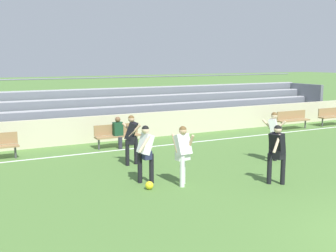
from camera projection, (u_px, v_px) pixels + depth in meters
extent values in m
cube|color=white|center=(164.00, 145.00, 16.98)|extent=(44.00, 0.12, 0.01)
cube|color=beige|center=(144.00, 125.00, 18.55)|extent=(48.00, 0.16, 1.09)
cube|color=#B2B2B7|center=(99.00, 129.00, 18.59)|extent=(26.89, 0.36, 0.08)
cube|color=slate|center=(100.00, 134.00, 18.45)|extent=(26.89, 0.04, 0.39)
cube|color=#B2B2B7|center=(94.00, 118.00, 19.07)|extent=(26.89, 0.36, 0.08)
cube|color=slate|center=(96.00, 123.00, 18.93)|extent=(26.89, 0.04, 0.39)
cube|color=#B2B2B7|center=(90.00, 108.00, 19.55)|extent=(26.89, 0.36, 0.08)
cube|color=slate|center=(91.00, 113.00, 19.41)|extent=(26.89, 0.04, 0.39)
cube|color=#B2B2B7|center=(85.00, 99.00, 20.03)|extent=(26.89, 0.36, 0.08)
cube|color=slate|center=(87.00, 103.00, 19.89)|extent=(26.89, 0.04, 0.39)
cube|color=#B2B2B7|center=(81.00, 90.00, 20.51)|extent=(26.89, 0.36, 0.08)
cube|color=slate|center=(82.00, 94.00, 20.37)|extent=(26.89, 0.04, 0.39)
cube|color=slate|center=(303.00, 100.00, 25.79)|extent=(0.20, 2.84, 1.93)
cylinder|color=slate|center=(79.00, 78.00, 20.65)|extent=(26.89, 0.06, 0.06)
cube|color=#99754C|center=(333.00, 117.00, 21.96)|extent=(1.80, 0.40, 0.06)
cube|color=#99754C|center=(331.00, 112.00, 22.08)|extent=(1.80, 0.05, 0.40)
cylinder|color=#47474C|center=(322.00, 122.00, 21.64)|extent=(0.07, 0.07, 0.45)
cube|color=#99754C|center=(118.00, 136.00, 16.45)|extent=(1.80, 0.40, 0.06)
cube|color=#99754C|center=(116.00, 129.00, 16.57)|extent=(1.80, 0.05, 0.40)
cylinder|color=#47474C|center=(99.00, 144.00, 16.12)|extent=(0.07, 0.07, 0.45)
cylinder|color=#47474C|center=(137.00, 140.00, 16.85)|extent=(0.07, 0.07, 0.45)
cylinder|color=#47474C|center=(15.00, 152.00, 14.72)|extent=(0.07, 0.07, 0.45)
cube|color=#99754C|center=(294.00, 120.00, 20.68)|extent=(1.80, 0.40, 0.06)
cube|color=#99754C|center=(291.00, 115.00, 20.80)|extent=(1.80, 0.05, 0.40)
cylinder|color=#47474C|center=(281.00, 126.00, 20.36)|extent=(0.07, 0.07, 0.45)
cylinder|color=#47474C|center=(305.00, 124.00, 21.08)|extent=(0.07, 0.07, 0.45)
cylinder|color=#2D2D38|center=(120.00, 143.00, 16.29)|extent=(0.16, 0.16, 0.45)
cube|color=#194228|center=(118.00, 129.00, 16.41)|extent=(0.36, 0.24, 0.52)
sphere|color=brown|center=(118.00, 119.00, 16.35)|extent=(0.21, 0.21, 0.21)
cylinder|color=black|center=(151.00, 168.00, 11.76)|extent=(0.13, 0.13, 0.82)
cylinder|color=black|center=(140.00, 168.00, 11.78)|extent=(0.13, 0.13, 0.82)
cube|color=#232847|center=(146.00, 154.00, 11.71)|extent=(0.24, 0.37, 0.24)
cube|color=white|center=(145.00, 144.00, 11.66)|extent=(0.41, 0.41, 0.60)
cylinder|color=beige|center=(144.00, 144.00, 11.45)|extent=(0.37, 0.10, 0.46)
cylinder|color=beige|center=(146.00, 141.00, 11.86)|extent=(0.37, 0.10, 0.46)
sphere|color=beige|center=(145.00, 130.00, 11.60)|extent=(0.21, 0.21, 0.21)
sphere|color=black|center=(145.00, 129.00, 11.60)|extent=(0.20, 0.20, 0.20)
cylinder|color=white|center=(182.00, 172.00, 11.40)|extent=(0.13, 0.13, 0.84)
cylinder|color=white|center=(183.00, 169.00, 11.70)|extent=(0.13, 0.13, 0.84)
cube|color=white|center=(183.00, 156.00, 11.49)|extent=(0.38, 0.25, 0.24)
cube|color=white|center=(183.00, 145.00, 11.44)|extent=(0.41, 0.43, 0.60)
cylinder|color=#D6A884|center=(175.00, 143.00, 11.45)|extent=(0.10, 0.30, 0.50)
cylinder|color=#D6A884|center=(190.00, 143.00, 11.42)|extent=(0.10, 0.30, 0.50)
sphere|color=#D6A884|center=(183.00, 131.00, 11.38)|extent=(0.21, 0.21, 0.21)
sphere|color=brown|center=(183.00, 130.00, 11.38)|extent=(0.20, 0.20, 0.20)
cylinder|color=black|center=(269.00, 169.00, 11.68)|extent=(0.13, 0.13, 0.85)
cylinder|color=black|center=(283.00, 169.00, 11.63)|extent=(0.13, 0.13, 0.85)
cube|color=black|center=(277.00, 154.00, 11.59)|extent=(0.29, 0.40, 0.24)
cube|color=black|center=(277.00, 143.00, 11.55)|extent=(0.38, 0.43, 0.59)
cylinder|color=beige|center=(277.00, 141.00, 11.74)|extent=(0.32, 0.14, 0.50)
cylinder|color=beige|center=(277.00, 144.00, 11.34)|extent=(0.32, 0.14, 0.50)
sphere|color=beige|center=(278.00, 129.00, 11.49)|extent=(0.21, 0.21, 0.21)
sphere|color=black|center=(278.00, 129.00, 11.48)|extent=(0.20, 0.20, 0.20)
cylinder|color=black|center=(271.00, 149.00, 14.18)|extent=(0.13, 0.13, 0.88)
cylinder|color=black|center=(275.00, 148.00, 14.36)|extent=(0.13, 0.13, 0.88)
cube|color=#232847|center=(273.00, 136.00, 14.20)|extent=(0.41, 0.40, 0.24)
cube|color=white|center=(274.00, 127.00, 14.16)|extent=(0.51, 0.51, 0.60)
cylinder|color=beige|center=(268.00, 126.00, 14.27)|extent=(0.34, 0.36, 0.42)
cylinder|color=beige|center=(279.00, 127.00, 14.03)|extent=(0.34, 0.36, 0.42)
sphere|color=beige|center=(274.00, 116.00, 14.10)|extent=(0.21, 0.21, 0.21)
sphere|color=brown|center=(274.00, 115.00, 14.09)|extent=(0.20, 0.20, 0.20)
cylinder|color=black|center=(136.00, 151.00, 13.89)|extent=(0.13, 0.13, 0.84)
cylinder|color=black|center=(127.00, 153.00, 13.69)|extent=(0.13, 0.13, 0.84)
cube|color=black|center=(132.00, 140.00, 13.73)|extent=(0.39, 0.42, 0.24)
cube|color=black|center=(131.00, 131.00, 13.68)|extent=(0.54, 0.54, 0.60)
cylinder|color=#D6A884|center=(135.00, 131.00, 13.51)|extent=(0.38, 0.31, 0.42)
cylinder|color=#D6A884|center=(128.00, 129.00, 13.85)|extent=(0.38, 0.31, 0.42)
sphere|color=#D6A884|center=(131.00, 119.00, 13.62)|extent=(0.21, 0.21, 0.21)
sphere|color=brown|center=(131.00, 118.00, 13.62)|extent=(0.20, 0.20, 0.20)
sphere|color=yellow|center=(149.00, 185.00, 11.22)|extent=(0.22, 0.22, 0.22)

